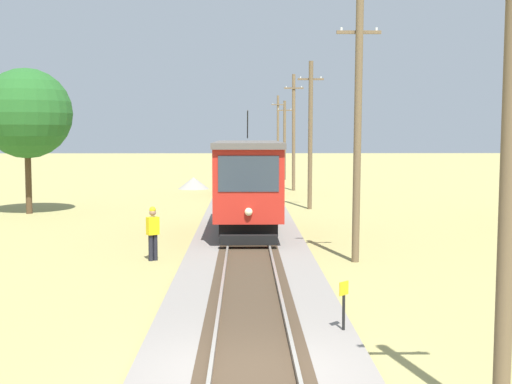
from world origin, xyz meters
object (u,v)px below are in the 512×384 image
object	(u,v)px
utility_pole_near_tram	(358,130)
tree_right_near	(27,114)
red_tram	(248,182)
utility_pole_far	(294,131)
utility_pole_foreground	(509,180)
utility_pole_mid	(310,134)
gravel_pile	(194,183)
utility_pole_distant	(285,139)
trackside_signal_marker	(344,306)
track_worker	(153,231)
freight_car	(246,172)
utility_pole_horizon	(278,133)

from	to	relation	value
utility_pole_near_tram	tree_right_near	distance (m)	20.27
red_tram	utility_pole_far	distance (m)	22.78
tree_right_near	utility_pole_foreground	bearing A→B (deg)	-60.97
utility_pole_mid	gravel_pile	xyz separation A→B (m)	(-7.35, 13.93, -3.66)
utility_pole_distant	trackside_signal_marker	distance (m)	47.80
utility_pole_far	gravel_pile	xyz separation A→B (m)	(-7.35, 1.30, -3.85)
utility_pole_distant	trackside_signal_marker	world-z (taller)	utility_pole_distant
utility_pole_mid	track_worker	xyz separation A→B (m)	(-6.59, -15.14, -3.12)
utility_pole_foreground	utility_pole_mid	size ratio (longest dim) A/B	0.86
freight_car	utility_pole_mid	xyz separation A→B (m)	(3.45, -9.20, 2.55)
utility_pole_near_tram	trackside_signal_marker	size ratio (longest dim) A/B	7.05
track_worker	tree_right_near	world-z (taller)	tree_right_near
gravel_pile	tree_right_near	size ratio (longest dim) A/B	0.31
utility_pole_mid	track_worker	distance (m)	16.81
utility_pole_mid	utility_pole_foreground	bearing A→B (deg)	-90.00
tree_right_near	red_tram	bearing A→B (deg)	-35.51
utility_pole_foreground	trackside_signal_marker	world-z (taller)	utility_pole_foreground
freight_car	track_worker	xyz separation A→B (m)	(-3.14, -24.34, -0.57)
utility_pole_foreground	utility_pole_distant	bearing A→B (deg)	90.00
utility_pole_horizon	tree_right_near	distance (m)	40.20
trackside_signal_marker	tree_right_near	bearing A→B (deg)	120.70
track_worker	utility_pole_foreground	bearing A→B (deg)	174.80
freight_car	utility_pole_horizon	world-z (taller)	utility_pole_horizon
utility_pole_mid	tree_right_near	xyz separation A→B (m)	(-14.73, -1.74, 1.05)
utility_pole_horizon	trackside_signal_marker	world-z (taller)	utility_pole_horizon
freight_car	track_worker	bearing A→B (deg)	-97.34
track_worker	freight_car	bearing A→B (deg)	-39.17
utility_pole_horizon	utility_pole_distant	bearing A→B (deg)	-90.00
utility_pole_near_tram	trackside_signal_marker	distance (m)	9.12
tree_right_near	track_worker	bearing A→B (deg)	-58.72
utility_pole_near_tram	track_worker	distance (m)	7.37
utility_pole_foreground	utility_pole_far	world-z (taller)	utility_pole_far
trackside_signal_marker	track_worker	distance (m)	10.06
trackside_signal_marker	utility_pole_near_tram	bearing A→B (deg)	79.07
utility_pole_distant	tree_right_near	world-z (taller)	tree_right_near
freight_car	utility_pole_distant	xyz separation A→B (m)	(3.45, 14.61, 2.03)
utility_pole_foreground	track_worker	xyz separation A→B (m)	(-6.59, 13.14, -2.55)
utility_pole_distant	track_worker	xyz separation A→B (m)	(-6.59, -38.95, -2.61)
red_tram	freight_car	bearing A→B (deg)	90.01
red_tram	track_worker	bearing A→B (deg)	-120.41
utility_pole_foreground	utility_pole_near_tram	bearing A→B (deg)	90.00
freight_car	gravel_pile	xyz separation A→B (m)	(-3.90, 4.73, -1.12)
freight_car	track_worker	size ratio (longest dim) A/B	2.91
trackside_signal_marker	track_worker	size ratio (longest dim) A/B	0.66
utility_pole_near_tram	gravel_pile	bearing A→B (deg)	103.95
utility_pole_mid	trackside_signal_marker	xyz separation A→B (m)	(-1.59, -23.87, -3.44)
utility_pole_mid	utility_pole_far	bearing A→B (deg)	90.00
utility_pole_far	tree_right_near	bearing A→B (deg)	-135.70
utility_pole_near_tram	track_worker	bearing A→B (deg)	175.65
trackside_signal_marker	track_worker	xyz separation A→B (m)	(-5.00, 8.73, 0.32)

